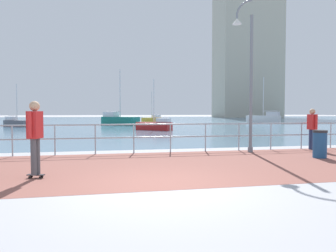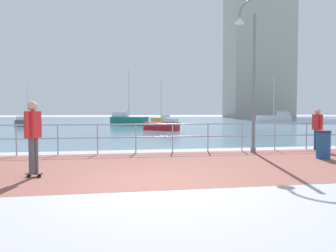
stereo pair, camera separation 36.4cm
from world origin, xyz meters
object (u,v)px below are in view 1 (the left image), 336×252
object	(u,v)px
sailboat_navy	(119,120)
skateboarder	(35,132)
sailboat_ivory	(155,125)
bystander	(312,126)
trash_bin	(320,144)
sailboat_gray	(152,119)
sailboat_red	(16,123)
lamppost	(247,68)
sailboat_white	(264,118)

from	to	relation	value
sailboat_navy	skateboarder	bearing A→B (deg)	-96.62
skateboarder	sailboat_ivory	world-z (taller)	sailboat_ivory
bystander	sailboat_navy	world-z (taller)	sailboat_navy
skateboarder	sailboat_ivory	xyz separation A→B (m)	(5.86, 18.55, -0.67)
trash_bin	sailboat_gray	distance (m)	37.31
trash_bin	sailboat_gray	xyz separation A→B (m)	(0.12, 37.31, -0.03)
trash_bin	sailboat_ivory	world-z (taller)	sailboat_ivory
skateboarder	sailboat_red	world-z (taller)	sailboat_red
lamppost	sailboat_navy	bearing A→B (deg)	97.87
sailboat_navy	sailboat_gray	xyz separation A→B (m)	(5.41, 9.77, -0.18)
skateboarder	sailboat_red	size ratio (longest dim) A/B	0.40
sailboat_red	sailboat_navy	bearing A→B (deg)	8.43
skateboarder	sailboat_white	bearing A→B (deg)	54.44
skateboarder	sailboat_ivory	size ratio (longest dim) A/B	0.41
sailboat_navy	bystander	bearing A→B (deg)	-75.62
sailboat_ivory	sailboat_red	world-z (taller)	sailboat_red
sailboat_white	bystander	bearing A→B (deg)	-115.59
sailboat_ivory	sailboat_red	size ratio (longest dim) A/B	0.98
skateboarder	bystander	size ratio (longest dim) A/B	1.07
lamppost	sailboat_red	size ratio (longest dim) A/B	1.30
sailboat_navy	trash_bin	bearing A→B (deg)	-79.15
lamppost	sailboat_gray	bearing A→B (deg)	86.99
bystander	sailboat_navy	size ratio (longest dim) A/B	0.26
sailboat_gray	sailboat_ivory	bearing A→B (deg)	-98.20
sailboat_gray	skateboarder	bearing A→B (deg)	-102.74
skateboarder	sailboat_navy	world-z (taller)	sailboat_navy
skateboarder	trash_bin	distance (m)	8.82
lamppost	sailboat_red	xyz separation A→B (m)	(-14.18, 24.05, -2.77)
skateboarder	sailboat_gray	bearing A→B (deg)	77.26
sailboat_navy	sailboat_gray	distance (m)	11.16
sailboat_ivory	sailboat_navy	xyz separation A→B (m)	(-2.48, 10.54, 0.20)
lamppost	sailboat_ivory	world-z (taller)	lamppost
bystander	sailboat_ivory	world-z (taller)	sailboat_ivory
sailboat_ivory	sailboat_red	bearing A→B (deg)	145.67
skateboarder	sailboat_red	distance (m)	28.46
sailboat_red	lamppost	bearing A→B (deg)	-59.47
trash_bin	sailboat_ivory	distance (m)	17.23
sailboat_white	sailboat_gray	distance (m)	16.48
sailboat_navy	sailboat_gray	world-z (taller)	sailboat_navy
sailboat_gray	lamppost	bearing A→B (deg)	-93.01
sailboat_red	bystander	bearing A→B (deg)	-54.27
sailboat_navy	sailboat_red	xyz separation A→B (m)	(-10.64, -1.58, -0.19)
skateboarder	sailboat_navy	size ratio (longest dim) A/B	0.28
bystander	trash_bin	bearing A→B (deg)	-120.47
bystander	skateboarder	bearing A→B (deg)	-159.73
sailboat_gray	sailboat_red	xyz separation A→B (m)	(-16.05, -11.34, -0.01)
bystander	trash_bin	world-z (taller)	bystander
bystander	trash_bin	distance (m)	2.50
skateboarder	sailboat_ivory	bearing A→B (deg)	72.47
sailboat_white	sailboat_red	size ratio (longest dim) A/B	1.49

